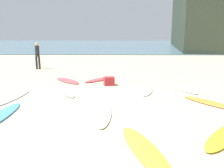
% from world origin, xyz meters
% --- Properties ---
extents(ground_plane, '(120.00, 120.00, 0.00)m').
position_xyz_m(ground_plane, '(0.00, 0.00, 0.00)').
color(ground_plane, '#C6B28E').
extents(ocean_water, '(120.00, 40.00, 0.08)m').
position_xyz_m(ocean_water, '(0.00, 38.73, 0.04)').
color(ocean_water, slate).
rests_on(ocean_water, ground_plane).
extents(surfboard_0, '(1.73, 1.91, 0.09)m').
position_xyz_m(surfboard_0, '(3.75, -1.61, 0.04)').
color(surfboard_0, yellow).
rests_on(surfboard_0, ground_plane).
extents(surfboard_1, '(0.88, 2.46, 0.06)m').
position_xyz_m(surfboard_1, '(-2.81, 1.73, 0.03)').
color(surfboard_1, white).
rests_on(surfboard_1, ground_plane).
extents(surfboard_2, '(1.73, 1.90, 0.09)m').
position_xyz_m(surfboard_2, '(-1.32, 4.99, 0.04)').
color(surfboard_2, '#D65059').
rests_on(surfboard_2, ground_plane).
extents(surfboard_3, '(0.52, 2.58, 0.08)m').
position_xyz_m(surfboard_3, '(0.78, 0.10, 0.04)').
color(surfboard_3, '#EBE9C5').
rests_on(surfboard_3, ground_plane).
extents(surfboard_4, '(1.76, 2.12, 0.07)m').
position_xyz_m(surfboard_4, '(4.54, 1.14, 0.04)').
color(surfboard_4, orange).
rests_on(surfboard_4, ground_plane).
extents(surfboard_5, '(0.59, 2.58, 0.08)m').
position_xyz_m(surfboard_5, '(-2.31, -0.24, 0.04)').
color(surfboard_5, '#4B93D3').
rests_on(surfboard_5, ground_plane).
extents(surfboard_6, '(0.85, 2.00, 0.07)m').
position_xyz_m(surfboard_6, '(2.46, 3.04, 0.03)').
color(surfboard_6, silver).
rests_on(surfboard_6, ground_plane).
extents(surfboard_7, '(1.41, 2.20, 0.09)m').
position_xyz_m(surfboard_7, '(-0.96, 2.76, 0.04)').
color(surfboard_7, white).
rests_on(surfboard_7, ground_plane).
extents(surfboard_8, '(1.20, 2.51, 0.09)m').
position_xyz_m(surfboard_8, '(1.78, -2.30, 0.04)').
color(surfboard_8, yellow).
rests_on(surfboard_8, ground_plane).
extents(surfboard_9, '(1.15, 2.21, 0.06)m').
position_xyz_m(surfboard_9, '(4.16, 3.43, 0.03)').
color(surfboard_9, white).
rests_on(surfboard_9, ground_plane).
extents(surfboard_10, '(1.82, 2.00, 0.09)m').
position_xyz_m(surfboard_10, '(0.35, 5.35, 0.04)').
color(surfboard_10, '#DE4650').
rests_on(surfboard_10, ground_plane).
extents(beachgoer_near, '(0.34, 0.30, 1.79)m').
position_xyz_m(beachgoer_near, '(-4.09, 9.01, 1.01)').
color(beachgoer_near, black).
rests_on(beachgoer_near, ground_plane).
extents(beach_cooler, '(0.55, 0.49, 0.40)m').
position_xyz_m(beach_cooler, '(0.84, 4.12, 0.20)').
color(beach_cooler, '#B2282D').
rests_on(beach_cooler, ground_plane).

